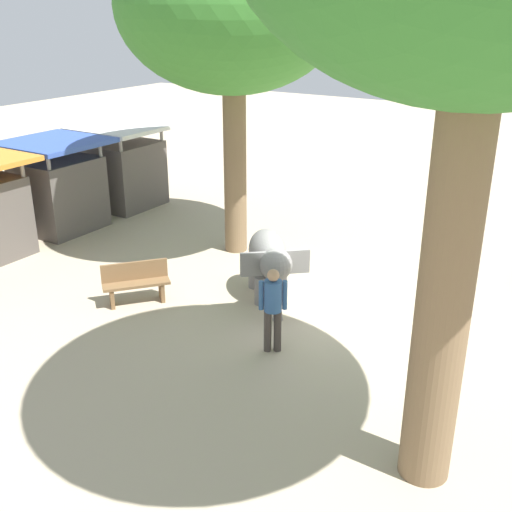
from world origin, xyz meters
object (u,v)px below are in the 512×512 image
wooden_bench (136,282)px  elephant (269,259)px  shade_tree_secondary (233,7)px  person_handler (273,304)px  market_stall_white (125,170)px  market_stall_blue (59,190)px

wooden_bench → elephant: bearing=165.1°
elephant → shade_tree_secondary: size_ratio=0.25×
person_handler → wooden_bench: person_handler is taller
elephant → shade_tree_secondary: shade_tree_secondary is taller
market_stall_white → shade_tree_secondary: bearing=-104.7°
elephant → person_handler: size_ratio=1.22×
elephant → person_handler: bearing=-8.6°
wooden_bench → market_stall_white: size_ratio=0.53×
market_stall_blue → market_stall_white: 2.60m
shade_tree_secondary → market_stall_blue: size_ratio=3.13×
market_stall_white → market_stall_blue: bearing=180.0°
person_handler → shade_tree_secondary: 7.13m
person_handler → wooden_bench: 3.53m
elephant → person_handler: 2.16m
wooden_bench → market_stall_blue: bearing=-75.8°
person_handler → shade_tree_secondary: (3.87, 3.41, 4.92)m
wooden_bench → market_stall_white: 7.12m
market_stall_blue → market_stall_white: same height
person_handler → market_stall_white: bearing=24.9°
shade_tree_secondary → wooden_bench: shade_tree_secondary is taller
elephant → wooden_bench: bearing=-96.3°
wooden_bench → market_stall_blue: 5.59m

